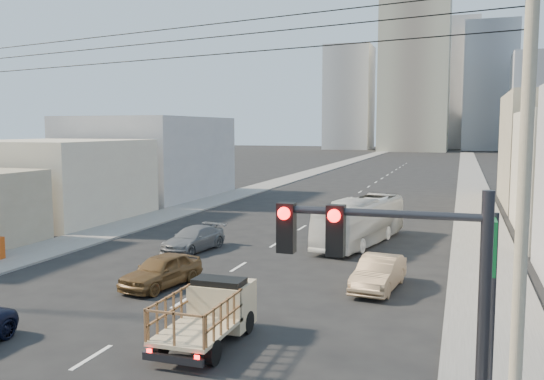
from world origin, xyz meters
The scene contains 19 objects.
sidewalk_left centered at (-11.75, 70.00, 0.06)m, with size 3.50×180.00×0.12m, color slate.
sidewalk_right centered at (11.75, 70.00, 0.06)m, with size 3.50×180.00×0.12m, color slate.
lane_dashes centered at (0.00, 53.00, 0.01)m, with size 0.15×104.00×0.01m.
flatbed_pickup centered at (2.87, 4.21, 1.09)m, with size 1.95×4.41×1.90m.
city_bus centered at (4.80, 21.79, 1.36)m, with size 2.29×9.78×2.73m, color silver.
sedan_brown centered at (-1.85, 9.59, 0.72)m, with size 1.70×4.23×1.44m, color brown.
sedan_tan centered at (7.20, 12.15, 0.72)m, with size 1.51×4.34×1.43m, color #9D7D5C.
sedan_grey centered at (-3.85, 16.83, 0.66)m, with size 1.86×4.58×1.33m, color slate.
traffic_signal centered at (9.77, -3.51, 4.08)m, with size 3.23×0.35×6.00m.
green_sign centered at (11.16, 1.50, 3.74)m, with size 0.18×1.60×5.00m.
utility_pole centered at (11.50, -1.00, 5.19)m, with size 1.80×0.24×10.00m.
overhead_wires centered at (0.00, 1.50, 8.97)m, with size 23.01×5.02×0.72m.
bldg_left_mid centered at (-19.00, 24.00, 3.00)m, with size 11.00×12.00×6.00m, color beige.
bldg_left_far centered at (-19.50, 39.00, 4.00)m, with size 12.00×16.00×8.00m, color #99989B.
high_rise_tower centered at (-4.00, 170.00, 30.00)m, with size 20.00×20.00×60.00m, color gray.
midrise_ne centered at (18.00, 185.00, 20.00)m, with size 16.00×16.00×40.00m, color gray.
midrise_nw centered at (-26.00, 180.00, 17.00)m, with size 15.00×15.00×34.00m, color gray.
midrise_back centered at (6.00, 200.00, 22.00)m, with size 18.00×18.00×44.00m, color #99989B.
midrise_east centered at (30.00, 165.00, 14.00)m, with size 14.00×14.00×28.00m, color gray.
Camera 1 is at (10.42, -12.16, 6.87)m, focal length 38.00 mm.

